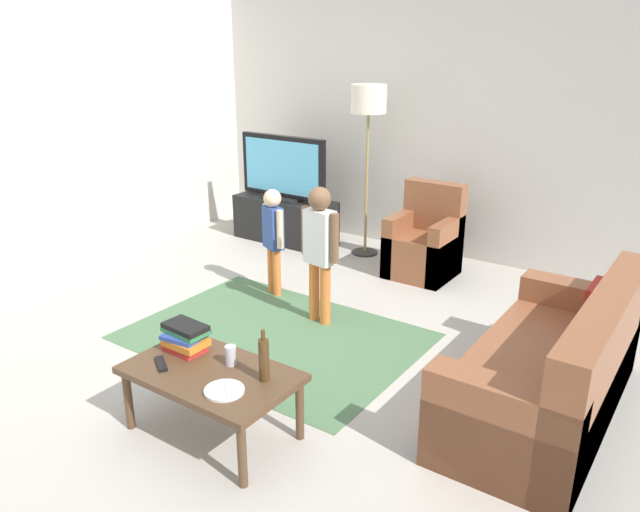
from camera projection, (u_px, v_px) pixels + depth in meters
name	position (u px, v px, depth m)	size (l,w,h in m)	color
ground	(273.00, 363.00, 4.46)	(7.80, 7.80, 0.00)	#B2ADA3
wall_back	(454.00, 127.00, 6.33)	(6.00, 0.12, 2.70)	silver
wall_left	(12.00, 139.00, 5.62)	(0.12, 6.00, 2.70)	silver
area_rug	(274.00, 336.00, 4.86)	(2.20, 1.60, 0.01)	#4C724C
tv_stand	(285.00, 220.00, 7.05)	(1.20, 0.44, 0.50)	black
tv	(283.00, 168.00, 6.83)	(1.10, 0.28, 0.71)	black
couch	(558.00, 375.00, 3.75)	(0.80, 1.80, 0.86)	brown
armchair	(425.00, 245.00, 6.05)	(0.60, 0.60, 0.90)	brown
floor_lamp	(368.00, 108.00, 6.21)	(0.36, 0.36, 1.78)	#262626
child_near_tv	(273.00, 232.00, 5.48)	(0.30, 0.19, 0.98)	orange
child_center	(320.00, 243.00, 4.90)	(0.38, 0.18, 1.14)	orange
coffee_table	(211.00, 378.00, 3.56)	(1.00, 0.60, 0.42)	#513823
book_stack	(185.00, 337.00, 3.75)	(0.29, 0.24, 0.17)	red
bottle	(264.00, 359.00, 3.41)	(0.06, 0.06, 0.31)	#4C3319
tv_remote	(161.00, 364.00, 3.60)	(0.17, 0.05, 0.02)	black
soda_can	(231.00, 355.00, 3.59)	(0.07, 0.07, 0.12)	silver
plate	(224.00, 391.00, 3.33)	(0.22, 0.22, 0.02)	white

